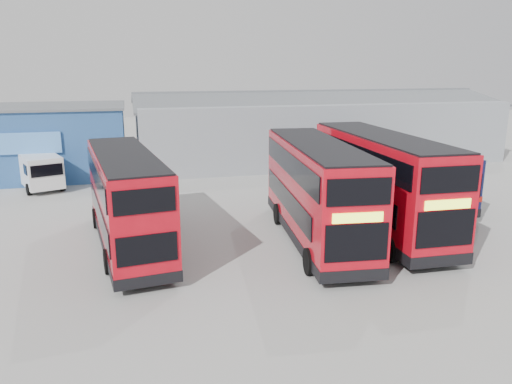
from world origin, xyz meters
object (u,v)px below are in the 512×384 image
Objects in this scene: double_decker_right at (380,184)px; single_decker_blue at (394,171)px; double_decker_centre at (317,193)px; panel_van at (38,169)px; double_decker_left at (127,202)px; maintenance_shed at (313,128)px; office_block at (40,141)px.

single_decker_blue is (4.00, 5.66, -0.71)m from double_decker_right.
panel_van is at bearing 140.45° from double_decker_centre.
panel_van is at bearing -73.77° from double_decker_left.
maintenance_shed is 14.22m from single_decker_blue.
double_decker_centre is at bearing 38.30° from single_decker_blue.
office_block is 1.11× the size of double_decker_centre.
double_decker_right reaches higher than double_decker_centre.
double_decker_centre is 1.96× the size of panel_van.
panel_van is (-21.61, 8.03, -0.37)m from single_decker_blue.
double_decker_right is 2.01× the size of panel_van.
maintenance_shed reaches higher than single_decker_blue.
double_decker_centre is at bearing -110.11° from maintenance_shed.
double_decker_left is 8.48m from double_decker_centre.
double_decker_right reaches higher than panel_van.
single_decker_blue reaches higher than panel_van.
double_decker_right reaches higher than double_decker_left.
double_decker_left is 0.84× the size of single_decker_blue.
maintenance_shed is at bearing -91.71° from single_decker_blue.
double_decker_centre is 3.56m from double_decker_right.
office_block is 1.08× the size of double_decker_right.
single_decker_blue is (0.00, -14.18, -0.95)m from maintenance_shed.
panel_van is at bearing -22.09° from single_decker_blue.
double_decker_left is at bearing 178.16° from double_decker_centre.
office_block is 23.49m from double_decker_centre.
double_decker_left reaches higher than panel_van.
double_decker_right is 0.92× the size of single_decker_blue.
single_decker_blue is (22.00, -12.18, -0.92)m from office_block.
double_decker_right is (18.00, -17.84, -0.21)m from office_block.
double_decker_centre is (8.40, -1.14, 0.14)m from double_decker_left.
double_decker_centre is at bearing 165.09° from double_decker_left.
office_block is at bearing -77.80° from double_decker_left.
double_decker_right is at bearing 16.13° from double_decker_centre.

